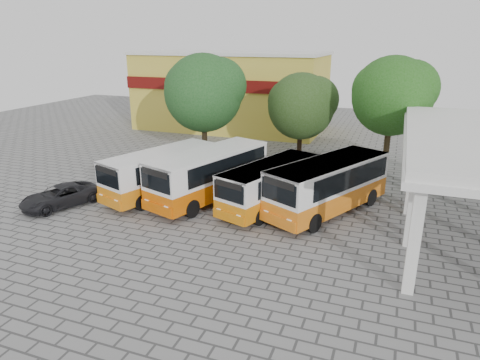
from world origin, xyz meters
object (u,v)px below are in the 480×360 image
at_px(bus_centre_left, 209,172).
at_px(bus_far_right, 329,183).
at_px(parked_car, 60,196).
at_px(bus_far_left, 162,170).
at_px(bus_centre_right, 271,183).

xyz_separation_m(bus_centre_left, bus_far_right, (7.29, 0.46, -0.01)).
bearing_deg(parked_car, bus_far_left, 62.30).
xyz_separation_m(bus_far_left, bus_far_right, (10.49, 0.78, 0.12)).
relative_size(bus_centre_left, bus_centre_right, 1.14).
height_order(bus_centre_right, bus_far_right, bus_far_right).
xyz_separation_m(bus_centre_right, parked_car, (-11.95, -4.21, -0.93)).
relative_size(bus_centre_right, bus_far_right, 0.87).
xyz_separation_m(bus_far_left, bus_centre_right, (7.18, 0.29, -0.10)).
bearing_deg(bus_far_right, bus_far_left, -149.21).
relative_size(bus_centre_left, bus_far_right, 1.00).
relative_size(bus_far_left, bus_centre_left, 0.93).
xyz_separation_m(bus_centre_left, parked_car, (-7.96, -4.23, -1.16)).
distance_m(bus_centre_left, parked_car, 9.09).
distance_m(bus_centre_left, bus_centre_right, 3.99).
xyz_separation_m(bus_centre_right, bus_far_right, (3.31, 0.48, 0.21)).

